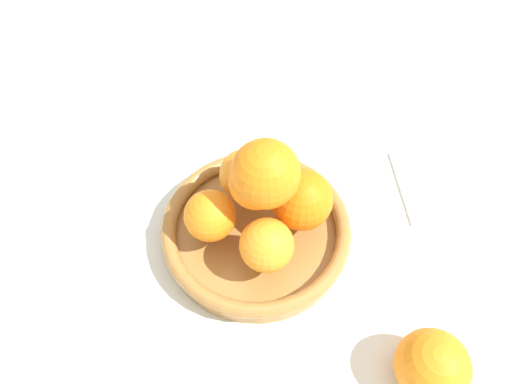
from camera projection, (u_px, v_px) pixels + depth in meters
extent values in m
plane|color=silver|center=(256.00, 239.00, 0.68)|extent=(4.00, 4.00, 0.00)
cylinder|color=#A57238|center=(256.00, 235.00, 0.67)|extent=(0.24, 0.24, 0.02)
torus|color=#A57238|center=(256.00, 227.00, 0.65)|extent=(0.25, 0.25, 0.02)
sphere|color=orange|center=(245.00, 175.00, 0.65)|extent=(0.07, 0.07, 0.07)
sphere|color=orange|center=(210.00, 216.00, 0.61)|extent=(0.07, 0.07, 0.07)
sphere|color=orange|center=(267.00, 245.00, 0.59)|extent=(0.07, 0.07, 0.07)
sphere|color=orange|center=(302.00, 200.00, 0.62)|extent=(0.08, 0.08, 0.08)
sphere|color=orange|center=(257.00, 185.00, 0.57)|extent=(0.06, 0.06, 0.06)
sphere|color=orange|center=(265.00, 174.00, 0.57)|extent=(0.08, 0.08, 0.08)
sphere|color=orange|center=(432.00, 366.00, 0.54)|extent=(0.08, 0.08, 0.08)
cube|color=white|center=(443.00, 184.00, 0.73)|extent=(0.15, 0.15, 0.01)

